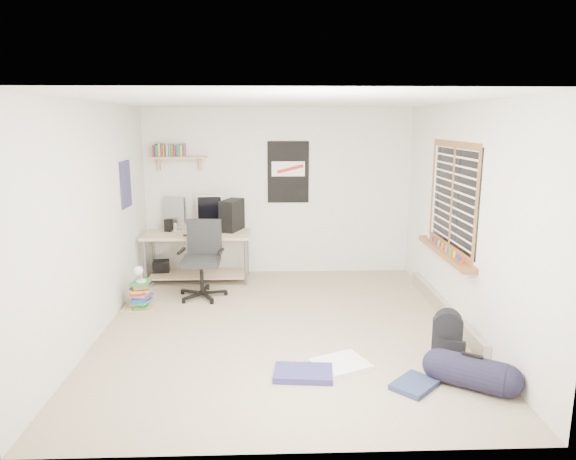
{
  "coord_description": "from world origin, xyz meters",
  "views": [
    {
      "loc": [
        -0.12,
        -5.46,
        2.29
      ],
      "look_at": [
        0.08,
        0.28,
        1.08
      ],
      "focal_mm": 32.0,
      "sensor_mm": 36.0,
      "label": 1
    }
  ],
  "objects_px": {
    "office_chair": "(201,261)",
    "book_stack": "(141,296)",
    "duffel_bag": "(471,373)",
    "desk": "(198,257)",
    "backpack": "(447,339)"
  },
  "relations": [
    {
      "from": "office_chair",
      "to": "book_stack",
      "type": "bearing_deg",
      "value": -145.72
    },
    {
      "from": "duffel_bag",
      "to": "book_stack",
      "type": "bearing_deg",
      "value": -178.14
    },
    {
      "from": "office_chair",
      "to": "book_stack",
      "type": "xyz_separation_m",
      "value": [
        -0.71,
        -0.38,
        -0.34
      ]
    },
    {
      "from": "desk",
      "to": "office_chair",
      "type": "distance_m",
      "value": 0.75
    },
    {
      "from": "backpack",
      "to": "duffel_bag",
      "type": "distance_m",
      "value": 0.59
    },
    {
      "from": "desk",
      "to": "book_stack",
      "type": "height_order",
      "value": "desk"
    },
    {
      "from": "backpack",
      "to": "office_chair",
      "type": "bearing_deg",
      "value": 163.34
    },
    {
      "from": "desk",
      "to": "duffel_bag",
      "type": "xyz_separation_m",
      "value": [
        2.8,
        -3.21,
        -0.22
      ]
    },
    {
      "from": "backpack",
      "to": "duffel_bag",
      "type": "bearing_deg",
      "value": -69.02
    },
    {
      "from": "backpack",
      "to": "duffel_bag",
      "type": "xyz_separation_m",
      "value": [
        0.02,
        -0.58,
        -0.06
      ]
    },
    {
      "from": "office_chair",
      "to": "book_stack",
      "type": "distance_m",
      "value": 0.88
    },
    {
      "from": "office_chair",
      "to": "book_stack",
      "type": "height_order",
      "value": "office_chair"
    },
    {
      "from": "backpack",
      "to": "book_stack",
      "type": "height_order",
      "value": "backpack"
    },
    {
      "from": "desk",
      "to": "backpack",
      "type": "distance_m",
      "value": 3.83
    },
    {
      "from": "office_chair",
      "to": "backpack",
      "type": "distance_m",
      "value": 3.26
    }
  ]
}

